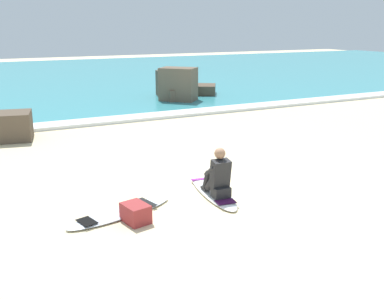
{
  "coord_description": "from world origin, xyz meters",
  "views": [
    {
      "loc": [
        -4.29,
        -7.39,
        3.22
      ],
      "look_at": [
        -0.14,
        1.0,
        0.55
      ],
      "focal_mm": 41.15,
      "sensor_mm": 36.0,
      "label": 1
    }
  ],
  "objects_px": {
    "shoreline_rock": "(13,126)",
    "beach_bag": "(136,213)",
    "surfboard_main": "(212,190)",
    "surfer_seated": "(218,177)",
    "surfboard_spare_near": "(121,212)"
  },
  "relations": [
    {
      "from": "surfer_seated",
      "to": "surfboard_main",
      "type": "bearing_deg",
      "value": 80.01
    },
    {
      "from": "surfboard_main",
      "to": "shoreline_rock",
      "type": "xyz_separation_m",
      "value": [
        -3.15,
        6.21,
        0.37
      ]
    },
    {
      "from": "surfboard_main",
      "to": "surfer_seated",
      "type": "xyz_separation_m",
      "value": [
        -0.06,
        -0.33,
        0.4
      ]
    },
    {
      "from": "surfer_seated",
      "to": "beach_bag",
      "type": "distance_m",
      "value": 1.81
    },
    {
      "from": "surfboard_main",
      "to": "surfboard_spare_near",
      "type": "xyz_separation_m",
      "value": [
        -1.96,
        -0.22,
        0.0
      ]
    },
    {
      "from": "beach_bag",
      "to": "surfboard_main",
      "type": "bearing_deg",
      "value": 19.12
    },
    {
      "from": "shoreline_rock",
      "to": "beach_bag",
      "type": "xyz_separation_m",
      "value": [
        1.32,
        -6.85,
        -0.24
      ]
    },
    {
      "from": "shoreline_rock",
      "to": "beach_bag",
      "type": "relative_size",
      "value": 2.21
    },
    {
      "from": "surfer_seated",
      "to": "surfboard_spare_near",
      "type": "relative_size",
      "value": 0.44
    },
    {
      "from": "surfboard_spare_near",
      "to": "surfer_seated",
      "type": "bearing_deg",
      "value": -3.42
    },
    {
      "from": "surfer_seated",
      "to": "surfboard_spare_near",
      "type": "bearing_deg",
      "value": 176.58
    },
    {
      "from": "surfboard_main",
      "to": "surfer_seated",
      "type": "distance_m",
      "value": 0.53
    },
    {
      "from": "surfboard_main",
      "to": "shoreline_rock",
      "type": "relative_size",
      "value": 2.12
    },
    {
      "from": "surfboard_main",
      "to": "shoreline_rock",
      "type": "height_order",
      "value": "shoreline_rock"
    },
    {
      "from": "surfer_seated",
      "to": "shoreline_rock",
      "type": "height_order",
      "value": "surfer_seated"
    }
  ]
}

